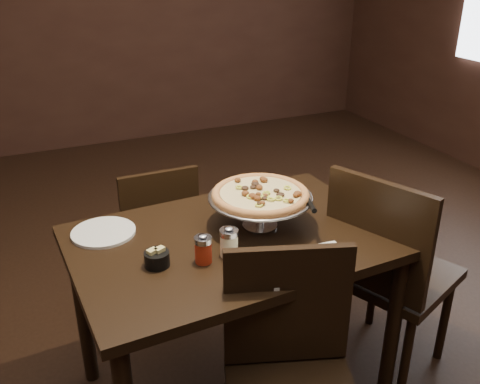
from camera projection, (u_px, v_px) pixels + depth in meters
name	position (u px, v px, depth m)	size (l,w,h in m)	color
room	(242.00, 66.00, 1.77)	(6.04, 7.04, 2.84)	black
dining_table	(234.00, 259.00, 2.08)	(1.24, 0.86, 0.76)	black
pizza_stand	(260.00, 195.00, 2.06)	(0.41, 0.41, 0.17)	#B0B0B7
parmesan_shaker	(229.00, 242.00, 1.89)	(0.07, 0.07, 0.12)	#FBF6C3
pepper_flake_shaker	(203.00, 249.00, 1.86)	(0.06, 0.06, 0.11)	maroon
packet_caddy	(157.00, 258.00, 1.84)	(0.09, 0.09, 0.07)	black
napkin_stack	(326.00, 256.00, 1.90)	(0.15, 0.15, 0.02)	silver
plate_left	(103.00, 232.00, 2.06)	(0.25, 0.25, 0.01)	silver
plate_near	(271.00, 269.00, 1.83)	(0.25, 0.25, 0.01)	silver
serving_spatula	(310.00, 205.00, 1.99)	(0.14, 0.14, 0.02)	#B0B0B7
chair_far	(157.00, 232.00, 2.71)	(0.38, 0.38, 0.82)	black
chair_near	(292.00, 376.00, 1.74)	(0.54, 0.54, 0.91)	black
chair_side	(387.00, 269.00, 2.25)	(0.59, 0.59, 0.97)	black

